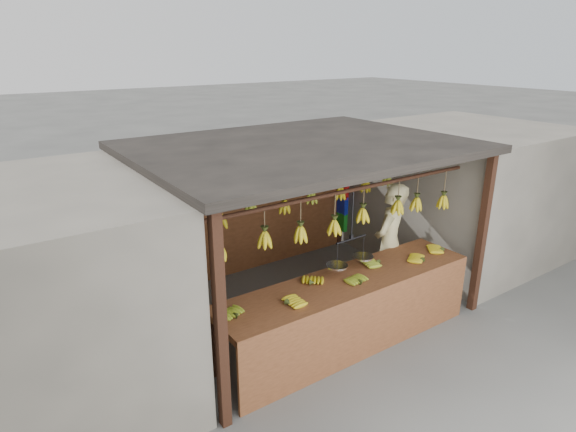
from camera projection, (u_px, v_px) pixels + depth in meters
ground at (300, 305)px, 7.08m from camera, size 80.00×80.00×0.00m
stall at (287, 170)px, 6.68m from camera, size 4.30×3.30×2.40m
neighbor_left at (7, 307)px, 4.78m from camera, size 3.00×3.00×2.30m
neighbor_right at (463, 191)px, 8.62m from camera, size 3.00×3.00×2.30m
counter at (355, 297)px, 5.85m from camera, size 3.56×0.81×0.96m
hanging_bananas at (300, 200)px, 6.55m from camera, size 3.60×2.25×0.40m
balance_scale at (350, 257)px, 5.96m from camera, size 0.70×0.28×0.94m
vendor at (389, 244)px, 6.93m from camera, size 0.77×0.65×1.81m
bag_bundles at (343, 196)px, 8.84m from camera, size 0.08×0.26×1.33m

